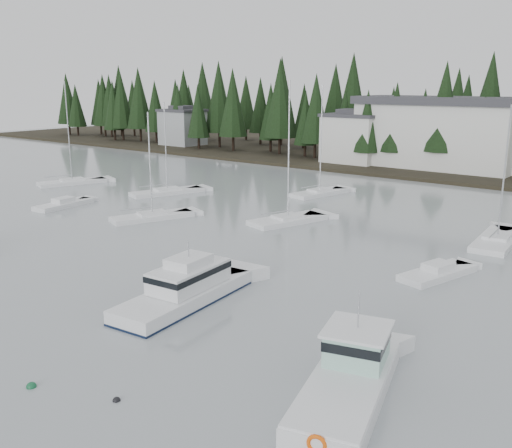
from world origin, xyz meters
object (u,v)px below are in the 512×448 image
Objects in this scene: harbor_inn at (451,134)px; sailboat_9 at (497,242)px; lobster_boat_teal at (349,381)px; sailboat_3 at (167,193)px; runabout_0 at (64,205)px; sailboat_1 at (152,218)px; sailboat_6 at (288,222)px; sailboat_2 at (320,194)px; sailboat_4 at (72,183)px; cabin_cruiser_center at (186,292)px; runabout_1 at (438,275)px; house_far_west at (183,126)px; house_west at (353,137)px.

harbor_inn is 2.39× the size of sailboat_9.
lobster_boat_teal is 0.82× the size of sailboat_3.
sailboat_9 is 1.73× the size of runabout_0.
sailboat_6 reaches higher than sailboat_1.
harbor_inn is 30.10m from sailboat_2.
lobster_boat_teal is 0.67× the size of sailboat_4.
sailboat_2 reaches higher than cabin_cruiser_center.
house_far_west is at bearing 72.46° from runabout_1.
lobster_boat_teal is at bearing -61.47° from house_west.
lobster_boat_teal is 0.85× the size of sailboat_1.
harbor_inn is 2.06× the size of sailboat_6.
sailboat_1 is at bearing -87.18° from runabout_0.
runabout_0 is at bearing -100.87° from house_west.
harbor_inn reaches higher than cabin_cruiser_center.
harbor_inn is 45.65m from sailboat_3.
runabout_1 is at bearing -70.89° from harbor_inn.
cabin_cruiser_center is 0.96× the size of sailboat_1.
sailboat_1 is (-18.70, 13.99, -0.61)m from cabin_cruiser_center.
sailboat_4 is 1.16× the size of sailboat_9.
runabout_0 is (11.86, -9.30, 0.05)m from sailboat_4.
harbor_inn is (15.04, 3.34, 1.12)m from house_west.
sailboat_3 is at bearing 42.90° from cabin_cruiser_center.
cabin_cruiser_center is 0.76× the size of sailboat_4.
sailboat_3 is 1.65× the size of runabout_0.
sailboat_2 reaches higher than house_west.
sailboat_4 is at bearing 93.95° from sailboat_1.
sailboat_4 is (-15.52, -3.03, 0.02)m from sailboat_3.
sailboat_2 is 25.25m from sailboat_9.
runabout_1 is at bearing -41.96° from cabin_cruiser_center.
sailboat_6 is 2.01× the size of runabout_0.
house_far_west is 89.65m from cabin_cruiser_center.
sailboat_1 is 1.64× the size of runabout_1.
house_far_west is at bearing 33.87° from lobster_boat_teal.
runabout_1 is at bearing 171.78° from sailboat_9.
sailboat_4 reaches higher than runabout_0.
sailboat_2 is (6.65, 21.43, 0.02)m from sailboat_1.
sailboat_6 reaches higher than sailboat_2.
cabin_cruiser_center is (21.56, -61.11, -3.98)m from house_west.
house_far_west is 83.69m from sailboat_9.
sailboat_1 is (2.85, -47.13, -4.59)m from house_west.
sailboat_3 reaches higher than sailboat_1.
sailboat_9 is (18.06, -38.00, -5.71)m from harbor_inn.
sailboat_6 is at bearing -36.51° from house_far_west.
runabout_0 is at bearing 153.44° from sailboat_2.
house_west reaches higher than runabout_1.
sailboat_4 reaches higher than sailboat_2.
sailboat_6 reaches higher than runabout_0.
lobster_boat_teal is at bearing 179.29° from sailboat_9.
sailboat_1 is 0.91× the size of sailboat_9.
house_far_west is 57.07m from harbor_inn.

